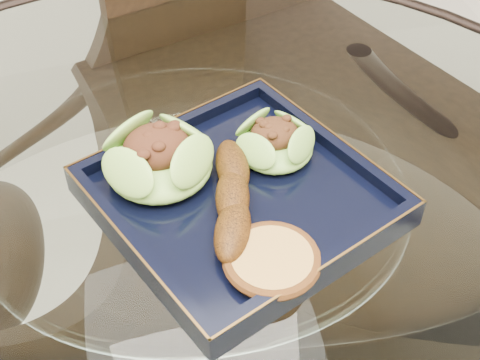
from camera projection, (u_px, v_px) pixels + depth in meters
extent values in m
cylinder|color=white|center=(197.00, 226.00, 0.71)|extent=(1.10, 1.10, 0.01)
torus|color=black|center=(197.00, 226.00, 0.71)|extent=(1.13, 1.13, 0.02)
cylinder|color=black|center=(332.00, 231.00, 1.21)|extent=(0.04, 0.04, 0.75)
cylinder|color=black|center=(15.00, 284.00, 1.12)|extent=(0.04, 0.04, 0.75)
cube|color=black|center=(261.00, 197.00, 1.21)|extent=(0.48, 0.48, 0.04)
cube|color=black|center=(209.00, 37.00, 1.14)|extent=(0.35, 0.15, 0.41)
cylinder|color=black|center=(372.00, 294.00, 1.32)|extent=(0.03, 0.03, 0.40)
cylinder|color=black|center=(152.00, 254.00, 1.39)|extent=(0.03, 0.03, 0.40)
cylinder|color=black|center=(279.00, 195.00, 1.52)|extent=(0.03, 0.03, 0.40)
cube|color=black|center=(240.00, 200.00, 0.71)|extent=(0.36, 0.36, 0.02)
ellipsoid|color=#68A830|center=(159.00, 160.00, 0.71)|extent=(0.14, 0.14, 0.04)
ellipsoid|color=#6CAC32|center=(275.00, 144.00, 0.74)|extent=(0.11, 0.11, 0.03)
ellipsoid|color=#582E09|center=(233.00, 197.00, 0.68)|extent=(0.07, 0.17, 0.03)
cylinder|color=#C88E42|center=(272.00, 261.00, 0.63)|extent=(0.10, 0.10, 0.02)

